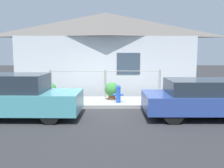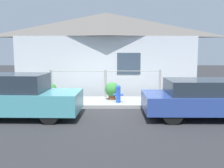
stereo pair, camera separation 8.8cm
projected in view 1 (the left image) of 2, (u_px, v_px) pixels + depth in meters
ground_plane at (104, 109)px, 9.33m from camera, size 60.00×60.00×0.00m
sidewalk at (105, 102)px, 10.26m from camera, size 24.00×1.89×0.13m
house at (106, 29)px, 12.47m from camera, size 9.02×2.23×4.07m
fence at (105, 82)px, 10.96m from camera, size 4.90×0.10×1.20m
car_left at (14, 97)px, 7.99m from camera, size 4.20×1.76×1.42m
car_right at (205, 98)px, 8.05m from camera, size 4.06×1.84×1.24m
fire_hydrant at (118, 93)px, 9.79m from camera, size 0.41×0.18×0.70m
potted_plant_near_hydrant at (112, 90)px, 10.39m from camera, size 0.59×0.59×0.73m
potted_plant_by_fence at (50, 90)px, 10.74m from camera, size 0.54×0.54×0.65m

